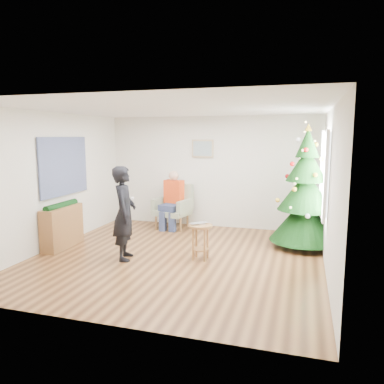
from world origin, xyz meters
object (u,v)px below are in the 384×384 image
(christmas_tree, at_px, (306,193))
(standing_man, at_px, (124,213))
(stool, at_px, (200,242))
(console, at_px, (62,227))
(armchair, at_px, (174,212))

(christmas_tree, bearing_deg, standing_man, -151.05)
(stool, height_order, console, console)
(stool, bearing_deg, console, -178.37)
(armchair, xyz_separation_m, standing_man, (-0.06, -2.38, 0.44))
(stool, distance_m, armchair, 2.36)
(stool, height_order, armchair, armchair)
(christmas_tree, xyz_separation_m, console, (-4.48, -1.38, -0.67))
(armchair, distance_m, standing_man, 2.42)
(standing_man, height_order, console, standing_man)
(standing_man, bearing_deg, console, 60.95)
(christmas_tree, distance_m, armchair, 3.11)
(stool, xyz_separation_m, armchair, (-1.22, 2.03, 0.06))
(christmas_tree, relative_size, stool, 3.83)
(christmas_tree, bearing_deg, armchair, 166.18)
(christmas_tree, relative_size, console, 2.38)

